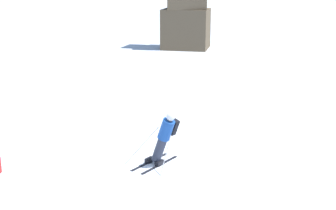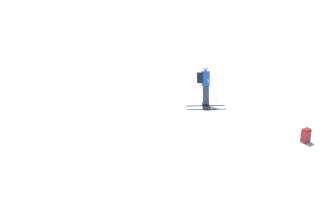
{
  "view_description": "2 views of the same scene",
  "coord_description": "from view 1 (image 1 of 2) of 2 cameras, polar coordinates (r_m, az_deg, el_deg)",
  "views": [
    {
      "loc": [
        4.32,
        -11.85,
        5.13
      ],
      "look_at": [
        1.45,
        1.52,
        1.3
      ],
      "focal_mm": 50.0,
      "sensor_mm": 36.0,
      "label": 1
    },
    {
      "loc": [
        -13.05,
        9.08,
        7.81
      ],
      "look_at": [
        -0.01,
        2.43,
        1.18
      ],
      "focal_mm": 50.0,
      "sensor_mm": 36.0,
      "label": 2
    }
  ],
  "objects": [
    {
      "name": "ground_plane",
      "position": [
        13.61,
        -7.39,
        -6.63
      ],
      "size": [
        300.0,
        300.0,
        0.0
      ],
      "primitive_type": "plane",
      "color": "white"
    },
    {
      "name": "skier",
      "position": [
        12.75,
        -0.42,
        -3.76
      ],
      "size": [
        1.53,
        1.63,
        1.65
      ],
      "rotation": [
        0.0,
        0.0,
        -0.43
      ],
      "color": "black",
      "rests_on": "ground"
    },
    {
      "name": "rock_pillar",
      "position": [
        33.46,
        2.28,
        12.57
      ],
      "size": [
        3.19,
        2.8,
        7.98
      ],
      "color": "brown",
      "rests_on": "ground"
    }
  ]
}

